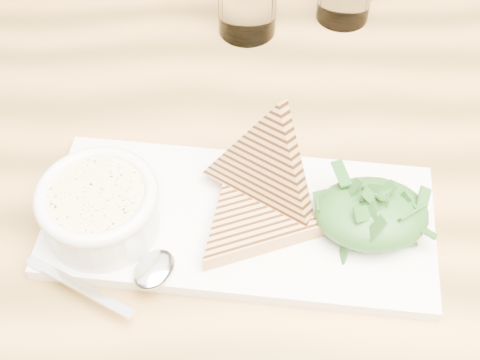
{
  "coord_description": "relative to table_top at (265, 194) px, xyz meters",
  "views": [
    {
      "loc": [
        -0.21,
        -0.26,
        1.35
      ],
      "look_at": [
        -0.21,
        0.16,
        0.83
      ],
      "focal_mm": 50.0,
      "sensor_mm": 36.0,
      "label": 1
    }
  ],
  "objects": [
    {
      "name": "arugula_pile",
      "position": [
        0.1,
        -0.07,
        0.06
      ],
      "size": [
        0.11,
        0.1,
        0.05
      ],
      "primitive_type": null,
      "color": "#2F5C23",
      "rests_on": "platter"
    },
    {
      "name": "platter",
      "position": [
        -0.03,
        -0.06,
        0.03
      ],
      "size": [
        0.42,
        0.22,
        0.01
      ],
      "primitive_type": "cube",
      "rotation": [
        0.0,
        0.0,
        -0.11
      ],
      "color": "white",
      "rests_on": "table_top"
    },
    {
      "name": "soup_bowl",
      "position": [
        -0.17,
        -0.07,
        0.06
      ],
      "size": [
        0.11,
        0.11,
        0.05
      ],
      "primitive_type": "cylinder",
      "color": "white",
      "rests_on": "platter"
    },
    {
      "name": "bowl_rim",
      "position": [
        -0.17,
        -0.07,
        0.09
      ],
      "size": [
        0.12,
        0.12,
        0.01
      ],
      "primitive_type": "torus",
      "color": "white",
      "rests_on": "soup_bowl"
    },
    {
      "name": "spoon_bowl",
      "position": [
        -0.11,
        -0.12,
        0.04
      ],
      "size": [
        0.06,
        0.06,
        0.01
      ],
      "primitive_type": "ellipsoid",
      "rotation": [
        0.0,
        0.0,
        -0.51
      ],
      "color": "silver",
      "rests_on": "platter"
    },
    {
      "name": "table_top",
      "position": [
        0.0,
        0.0,
        0.0
      ],
      "size": [
        1.17,
        0.78,
        0.04
      ],
      "primitive_type": "cube",
      "rotation": [
        0.0,
        0.0,
        0.0
      ],
      "color": "#B0793B",
      "rests_on": "ground"
    },
    {
      "name": "sandwich_lean",
      "position": [
        -0.0,
        -0.03,
        0.08
      ],
      "size": [
        0.2,
        0.19,
        0.17
      ],
      "primitive_type": null,
      "rotation": [
        1.2,
        0.0,
        -0.58
      ],
      "color": "#B47C44",
      "rests_on": "sandwich_flat"
    },
    {
      "name": "soup",
      "position": [
        -0.17,
        -0.07,
        0.08
      ],
      "size": [
        0.1,
        0.1,
        0.01
      ],
      "primitive_type": "cylinder",
      "color": "#E0C986",
      "rests_on": "soup_bowl"
    },
    {
      "name": "sandwich_flat",
      "position": [
        -0.01,
        -0.07,
        0.04
      ],
      "size": [
        0.19,
        0.19,
        0.02
      ],
      "primitive_type": null,
      "rotation": [
        0.0,
        0.0,
        0.34
      ],
      "color": "#B47C44",
      "rests_on": "platter"
    },
    {
      "name": "salad_base",
      "position": [
        0.1,
        -0.07,
        0.06
      ],
      "size": [
        0.11,
        0.09,
        0.04
      ],
      "primitive_type": "ellipsoid",
      "color": "#10360F",
      "rests_on": "platter"
    },
    {
      "name": "spoon_handle",
      "position": [
        -0.18,
        -0.14,
        0.04
      ],
      "size": [
        0.11,
        0.07,
        0.0
      ],
      "primitive_type": "cube",
      "rotation": [
        0.0,
        0.0,
        -0.51
      ],
      "color": "silver",
      "rests_on": "platter"
    }
  ]
}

